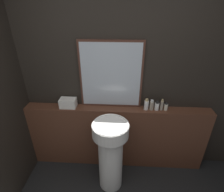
# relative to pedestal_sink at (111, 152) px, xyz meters

# --- Properties ---
(wall_back) EXTENTS (8.00, 0.06, 2.50)m
(wall_back) POSITION_rel_pedestal_sink_xyz_m (0.07, 0.49, 0.70)
(wall_back) COLOR black
(wall_back) RESTS_ON ground_plane
(vanity_counter) EXTENTS (2.41, 0.17, 0.94)m
(vanity_counter) POSITION_rel_pedestal_sink_xyz_m (0.07, 0.38, -0.08)
(vanity_counter) COLOR #512D1E
(vanity_counter) RESTS_ON ground_plane
(pedestal_sink) EXTENTS (0.41, 0.41, 0.98)m
(pedestal_sink) POSITION_rel_pedestal_sink_xyz_m (0.00, 0.00, 0.00)
(pedestal_sink) COLOR silver
(pedestal_sink) RESTS_ON ground_plane
(mirror) EXTENTS (0.76, 0.03, 0.84)m
(mirror) POSITION_rel_pedestal_sink_xyz_m (-0.02, 0.44, 0.81)
(mirror) COLOR #47281E
(mirror) RESTS_ON vanity_counter
(towel_stack) EXTENTS (0.21, 0.13, 0.12)m
(towel_stack) POSITION_rel_pedestal_sink_xyz_m (-0.57, 0.38, 0.45)
(towel_stack) COLOR silver
(towel_stack) RESTS_ON vanity_counter
(shampoo_bottle) EXTENTS (0.05, 0.05, 0.15)m
(shampoo_bottle) POSITION_rel_pedestal_sink_xyz_m (0.43, 0.38, 0.46)
(shampoo_bottle) COLOR white
(shampoo_bottle) RESTS_ON vanity_counter
(conditioner_bottle) EXTENTS (0.05, 0.05, 0.14)m
(conditioner_bottle) POSITION_rel_pedestal_sink_xyz_m (0.49, 0.38, 0.45)
(conditioner_bottle) COLOR gray
(conditioner_bottle) RESTS_ON vanity_counter
(lotion_bottle) EXTENTS (0.05, 0.05, 0.12)m
(lotion_bottle) POSITION_rel_pedestal_sink_xyz_m (0.56, 0.38, 0.44)
(lotion_bottle) COLOR white
(lotion_bottle) RESTS_ON vanity_counter
(body_wash_bottle) EXTENTS (0.04, 0.04, 0.15)m
(body_wash_bottle) POSITION_rel_pedestal_sink_xyz_m (0.62, 0.38, 0.46)
(body_wash_bottle) COLOR gray
(body_wash_bottle) RESTS_ON vanity_counter
(hand_soap_bottle) EXTENTS (0.04, 0.04, 0.10)m
(hand_soap_bottle) POSITION_rel_pedestal_sink_xyz_m (0.67, 0.38, 0.43)
(hand_soap_bottle) COLOR beige
(hand_soap_bottle) RESTS_ON vanity_counter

